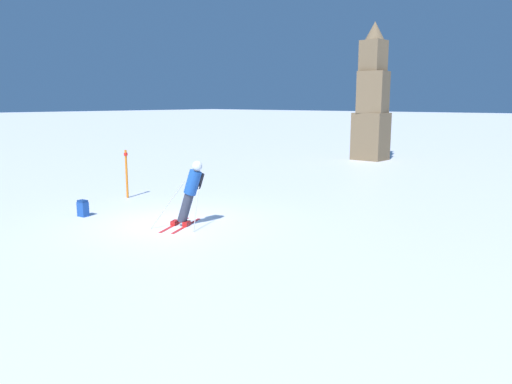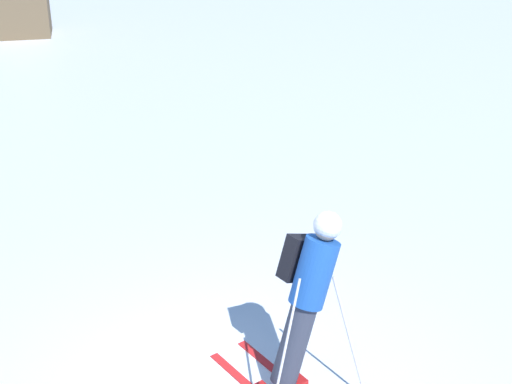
% 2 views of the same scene
% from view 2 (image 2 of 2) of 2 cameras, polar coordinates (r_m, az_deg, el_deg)
% --- Properties ---
extents(skier, '(1.38, 1.81, 1.87)m').
position_cam_2_polar(skier, '(6.84, 4.06, -7.98)').
color(skier, red).
rests_on(skier, ground).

